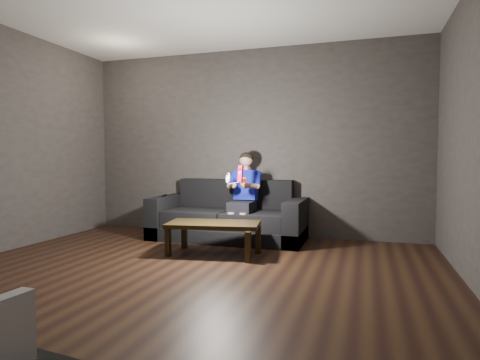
% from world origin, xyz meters
% --- Properties ---
extents(floor, '(5.00, 5.00, 0.00)m').
position_xyz_m(floor, '(0.00, 0.00, 0.00)').
color(floor, black).
rests_on(floor, ground).
extents(back_wall, '(5.00, 0.04, 2.70)m').
position_xyz_m(back_wall, '(0.00, 2.50, 1.35)').
color(back_wall, '#37312F').
rests_on(back_wall, ground).
extents(sofa, '(2.10, 0.91, 0.81)m').
position_xyz_m(sofa, '(-0.18, 2.06, 0.26)').
color(sofa, black).
rests_on(sofa, floor).
extents(child, '(0.46, 0.56, 1.13)m').
position_xyz_m(child, '(0.06, 2.01, 0.70)').
color(child, black).
rests_on(child, sofa).
extents(wii_remote_red, '(0.06, 0.08, 0.21)m').
position_xyz_m(wii_remote_red, '(0.15, 1.57, 0.92)').
color(wii_remote_red, '#EA0B3F').
rests_on(wii_remote_red, child).
extents(nunchuk_white, '(0.07, 0.09, 0.14)m').
position_xyz_m(nunchuk_white, '(-0.02, 1.58, 0.87)').
color(nunchuk_white, white).
rests_on(nunchuk_white, child).
extents(wii_remote_black, '(0.07, 0.14, 0.03)m').
position_xyz_m(wii_remote_black, '(-1.12, 1.98, 0.59)').
color(wii_remote_black, black).
rests_on(wii_remote_black, sofa).
extents(coffee_table, '(1.12, 0.68, 0.38)m').
position_xyz_m(coffee_table, '(-0.04, 1.13, 0.33)').
color(coffee_table, black).
rests_on(coffee_table, floor).
extents(wii_console, '(0.07, 0.17, 0.22)m').
position_xyz_m(wii_console, '(0.64, -2.27, 0.60)').
color(wii_console, white).
rests_on(wii_console, media_console).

